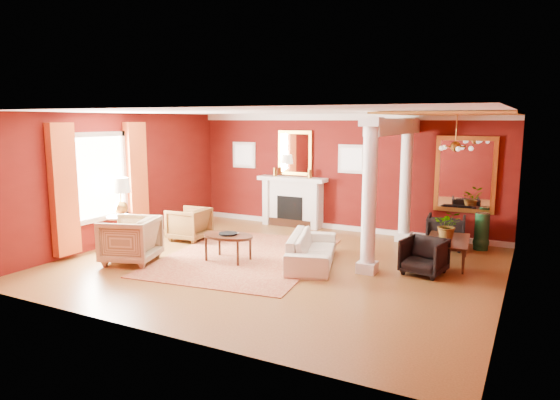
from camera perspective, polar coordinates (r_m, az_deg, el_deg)
The scene contains 27 objects.
ground at distance 9.68m, azimuth -0.34°, elevation -7.37°, with size 8.00×8.00×0.00m, color brown.
room_shell at distance 9.31m, azimuth -0.35°, elevation 4.63°, with size 8.04×7.04×2.92m.
fireplace at distance 13.00m, azimuth 1.43°, elevation -0.17°, with size 1.85×0.42×1.29m.
overmantel_mirror at distance 12.98m, azimuth 1.71°, elevation 5.39°, with size 0.95×0.07×1.15m.
flank_window_left at distance 13.74m, azimuth -4.12°, elevation 5.16°, with size 0.70×0.07×0.70m.
flank_window_right at distance 12.40m, azimuth 8.22°, elevation 4.66°, with size 0.70×0.07×0.70m.
left_window at distance 11.29m, azimuth -19.62°, elevation 1.86°, with size 0.21×2.55×2.60m.
column_front at distance 9.00m, azimuth 10.17°, elevation 0.54°, with size 0.36×0.36×2.80m.
column_back at distance 11.58m, azimuth 14.19°, elevation 2.31°, with size 0.36×0.36×2.80m.
header_beam at distance 10.44m, azimuth 13.02°, elevation 8.20°, with size 0.30×3.20×0.32m, color white.
amber_ceiling at distance 10.06m, azimuth 19.28°, elevation 9.32°, with size 2.30×3.40×0.04m, color gold.
dining_mirror at distance 11.80m, azimuth 20.40°, elevation 2.74°, with size 1.30×0.07×1.70m.
chandelier at distance 10.12m, azimuth 19.42°, elevation 5.78°, with size 0.60×0.62×0.75m.
crown_trim at distance 12.44m, azimuth 7.22°, elevation 9.40°, with size 8.00×0.08×0.16m, color white.
base_trim at distance 12.73m, azimuth 6.97°, elevation -3.12°, with size 8.00×0.08×0.12m, color white.
rug at distance 10.21m, azimuth -4.00°, elevation -6.47°, with size 3.00×4.01×0.02m, color maroon.
sofa at distance 9.63m, azimuth 3.69°, elevation -5.02°, with size 2.04×0.59×0.80m, color #F0E1CA.
armchair_leopard at distance 11.70m, azimuth -10.38°, elevation -2.52°, with size 0.81×0.75×0.83m, color black.
armchair_stripe at distance 10.12m, azimuth -16.75°, elevation -4.15°, with size 0.96×0.90×0.98m, color tan.
coffee_table at distance 9.85m, azimuth -5.95°, elevation -4.22°, with size 1.05×1.05×0.53m.
coffee_book at distance 9.89m, azimuth -5.92°, elevation -3.18°, with size 0.18×0.02×0.24m, color black.
side_table at distance 11.12m, azimuth -17.77°, elevation -0.12°, with size 0.62×0.62×1.54m.
dining_table at distance 10.17m, azimuth 18.79°, elevation -4.83°, with size 1.36×0.48×0.76m, color black.
dining_chair_near at distance 9.36m, azimuth 16.14°, elevation -6.01°, with size 0.70×0.66×0.72m, color black.
dining_chair_far at distance 11.36m, azimuth 18.42°, elevation -3.28°, with size 0.77×0.72×0.80m, color black.
green_urn at distance 11.51m, azimuth 22.02°, elevation -3.75°, with size 0.34×0.34×0.81m.
potted_plant at distance 10.06m, azimuth 18.69°, elevation -1.50°, with size 0.50×0.56×0.44m, color #26591E.
Camera 1 is at (4.34, -8.20, 2.76)m, focal length 32.00 mm.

